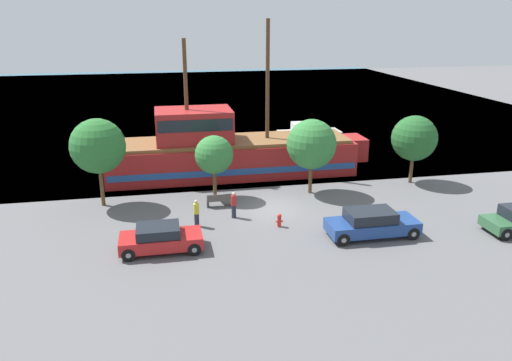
{
  "coord_description": "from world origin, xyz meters",
  "views": [
    {
      "loc": [
        -6.72,
        -28.03,
        11.33
      ],
      "look_at": [
        -0.79,
        2.0,
        1.2
      ],
      "focal_mm": 35.0,
      "sensor_mm": 36.0,
      "label": 1
    }
  ],
  "objects": [
    {
      "name": "ground_plane",
      "position": [
        0.0,
        0.0,
        0.0
      ],
      "size": [
        160.0,
        160.0,
        0.0
      ],
      "primitive_type": "plane",
      "color": "#5B5B5E"
    },
    {
      "name": "water_surface",
      "position": [
        0.0,
        44.0,
        0.0
      ],
      "size": [
        80.0,
        80.0,
        0.0
      ],
      "primitive_type": "plane",
      "color": "#38667F",
      "rests_on": "ground"
    },
    {
      "name": "pirate_ship",
      "position": [
        -1.91,
        7.43,
        1.79
      ],
      "size": [
        19.36,
        4.62,
        11.17
      ],
      "color": "#A31E1E",
      "rests_on": "water_surface"
    },
    {
      "name": "moored_boat_dockside",
      "position": [
        7.0,
        16.01,
        0.7
      ],
      "size": [
        5.81,
        2.25,
        1.85
      ],
      "color": "#B7B2A8",
      "rests_on": "water_surface"
    },
    {
      "name": "parked_car_curb_front",
      "position": [
        -7.01,
        -4.66,
        0.69
      ],
      "size": [
        4.11,
        1.91,
        1.37
      ],
      "color": "#B21E1E",
      "rests_on": "ground_plane"
    },
    {
      "name": "parked_car_curb_mid",
      "position": [
        4.16,
        -5.03,
        0.74
      ],
      "size": [
        4.88,
        1.97,
        1.48
      ],
      "color": "navy",
      "rests_on": "ground_plane"
    },
    {
      "name": "fire_hydrant",
      "position": [
        -0.4,
        -2.83,
        0.41
      ],
      "size": [
        0.42,
        0.25,
        0.76
      ],
      "color": "red",
      "rests_on": "ground_plane"
    },
    {
      "name": "bench_promenade_east",
      "position": [
        -3.21,
        0.89,
        0.44
      ],
      "size": [
        1.79,
        0.45,
        0.85
      ],
      "color": "#4C4742",
      "rests_on": "ground_plane"
    },
    {
      "name": "pedestrian_walking_near",
      "position": [
        -4.96,
        -1.89,
        0.79
      ],
      "size": [
        0.32,
        0.32,
        1.58
      ],
      "color": "#232838",
      "rests_on": "ground_plane"
    },
    {
      "name": "pedestrian_walking_far",
      "position": [
        -2.71,
        -1.02,
        0.79
      ],
      "size": [
        0.32,
        0.32,
        1.58
      ],
      "color": "#232838",
      "rests_on": "ground_plane"
    },
    {
      "name": "tree_row_east",
      "position": [
        -10.45,
        2.56,
        3.82
      ],
      "size": [
        3.35,
        3.35,
        5.51
      ],
      "color": "brown",
      "rests_on": "ground_plane"
    },
    {
      "name": "tree_row_mideast",
      "position": [
        -3.41,
        2.55,
        2.91
      ],
      "size": [
        2.46,
        2.46,
        4.15
      ],
      "color": "brown",
      "rests_on": "ground_plane"
    },
    {
      "name": "tree_row_midwest",
      "position": [
        2.97,
        2.3,
        3.36
      ],
      "size": [
        3.26,
        3.26,
        5.0
      ],
      "color": "brown",
      "rests_on": "ground_plane"
    },
    {
      "name": "tree_row_west",
      "position": [
        10.65,
        3.01,
        3.23
      ],
      "size": [
        3.15,
        3.15,
        4.81
      ],
      "color": "brown",
      "rests_on": "ground_plane"
    }
  ]
}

